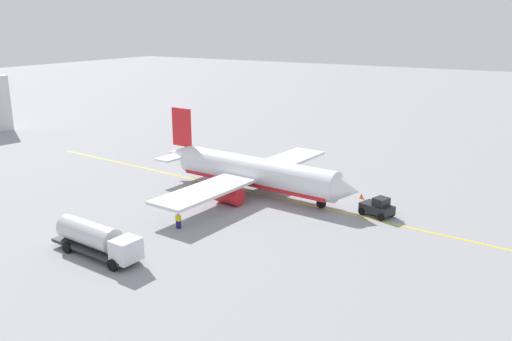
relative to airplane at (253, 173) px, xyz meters
name	(u,v)px	position (x,y,z in m)	size (l,w,h in m)	color
ground_plane	(256,193)	(0.48, -0.04, -2.66)	(400.00, 400.00, 0.00)	#939399
airplane	(253,173)	(0.00, 0.00, 0.00)	(29.45, 31.11, 9.68)	white
fuel_tanker	(97,239)	(-2.45, -23.51, -0.93)	(10.44, 3.40, 3.15)	#2D2D33
pushback_tug	(378,207)	(16.26, 0.16, -1.65)	(4.03, 3.20, 2.20)	#232328
refueling_worker	(178,221)	(-0.38, -14.30, -1.84)	(0.53, 0.37, 1.71)	navy
safety_cone_nose	(361,196)	(12.58, 5.01, -2.33)	(0.58, 0.58, 0.65)	#F2590F
taxi_line_marking	(256,193)	(0.48, -0.04, -2.65)	(78.19, 0.30, 0.01)	yellow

